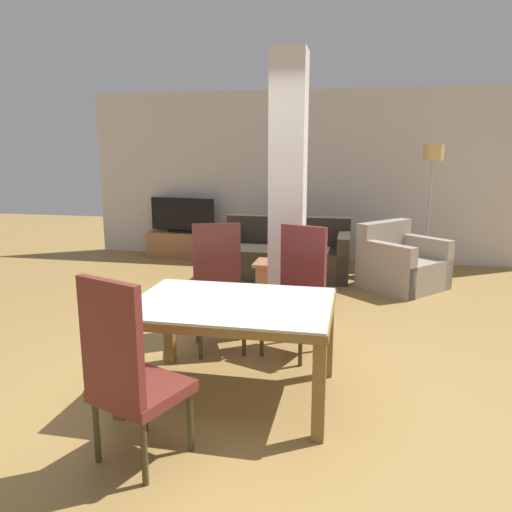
% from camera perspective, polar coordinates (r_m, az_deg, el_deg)
% --- Properties ---
extents(ground_plane, '(18.00, 18.00, 0.00)m').
position_cam_1_polar(ground_plane, '(3.85, -2.68, -15.53)').
color(ground_plane, olive).
extents(back_wall, '(7.20, 0.09, 2.70)m').
position_cam_1_polar(back_wall, '(8.20, 5.65, 9.03)').
color(back_wall, beige).
rests_on(back_wall, ground_plane).
extents(divider_pillar, '(0.33, 0.36, 2.70)m').
position_cam_1_polar(divider_pillar, '(4.94, 3.67, 7.04)').
color(divider_pillar, beige).
rests_on(divider_pillar, ground_plane).
extents(dining_table, '(1.43, 1.03, 0.72)m').
position_cam_1_polar(dining_table, '(3.62, -2.77, -7.43)').
color(dining_table, brown).
rests_on(dining_table, ground_plane).
extents(dining_chair_far_right, '(0.59, 0.59, 1.13)m').
position_cam_1_polar(dining_chair_far_right, '(4.44, 4.71, -3.71)').
color(dining_chair_far_right, maroon).
rests_on(dining_chair_far_right, ground_plane).
extents(dining_chair_far_left, '(0.60, 0.60, 1.13)m').
position_cam_1_polar(dining_chair_far_left, '(4.54, -4.32, -3.32)').
color(dining_chair_far_left, maroon).
rests_on(dining_chair_far_left, ground_plane).
extents(dining_chair_near_left, '(0.59, 0.59, 1.13)m').
position_cam_1_polar(dining_chair_near_left, '(2.93, -14.36, -12.64)').
color(dining_chair_near_left, maroon).
rests_on(dining_chair_near_left, ground_plane).
extents(sofa, '(1.83, 0.90, 0.81)m').
position_cam_1_polar(sofa, '(7.19, 3.30, 0.03)').
color(sofa, '#312920').
rests_on(sofa, ground_plane).
extents(armchair, '(1.24, 1.25, 0.85)m').
position_cam_1_polar(armchair, '(6.79, 16.20, -1.07)').
color(armchair, gray).
rests_on(armchair, ground_plane).
extents(coffee_table, '(0.60, 0.45, 0.43)m').
position_cam_1_polar(coffee_table, '(6.17, 2.65, -2.57)').
color(coffee_table, '#A36443').
rests_on(coffee_table, ground_plane).
extents(bottle, '(0.07, 0.07, 0.23)m').
position_cam_1_polar(bottle, '(5.98, 3.25, -0.15)').
color(bottle, '#194C23').
rests_on(bottle, coffee_table).
extents(tv_stand, '(1.17, 0.40, 0.42)m').
position_cam_1_polar(tv_stand, '(8.52, -8.32, 1.33)').
color(tv_stand, '#A66A40').
rests_on(tv_stand, ground_plane).
extents(tv_screen, '(1.13, 0.26, 0.57)m').
position_cam_1_polar(tv_screen, '(8.44, -8.42, 4.59)').
color(tv_screen, black).
rests_on(tv_screen, tv_stand).
extents(floor_lamp, '(0.29, 0.29, 1.85)m').
position_cam_1_polar(floor_lamp, '(7.67, 19.50, 9.63)').
color(floor_lamp, '#B7B7BC').
rests_on(floor_lamp, ground_plane).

